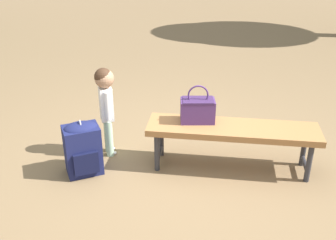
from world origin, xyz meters
TOP-DOWN VIEW (x-y plane):
  - ground_plane at (0.00, 0.00)m, footprint 40.00×40.00m
  - park_bench at (-0.54, -0.19)m, footprint 1.62×0.51m
  - handbag at (-0.20, -0.23)m, footprint 0.35×0.24m
  - child_standing at (0.70, -0.21)m, footprint 0.19×0.23m
  - backpack_large at (0.82, 0.17)m, footprint 0.41×0.38m

SIDE VIEW (x-z plane):
  - ground_plane at x=0.00m, z-range 0.00..0.00m
  - backpack_large at x=0.82m, z-range 0.00..0.55m
  - park_bench at x=-0.54m, z-range 0.17..0.62m
  - handbag at x=-0.20m, z-range 0.39..0.76m
  - child_standing at x=0.70m, z-range 0.15..1.08m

